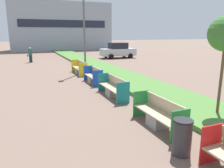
{
  "coord_description": "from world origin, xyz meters",
  "views": [
    {
      "loc": [
        -2.98,
        1.86,
        2.98
      ],
      "look_at": [
        0.9,
        11.28,
        0.6
      ],
      "focal_mm": 35.0,
      "sensor_mm": 36.0,
      "label": 1
    }
  ],
  "objects": [
    {
      "name": "bench_yellow_frame",
      "position": [
        0.94,
        17.75,
        0.38
      ],
      "size": [
        0.65,
        2.41,
        0.94
      ],
      "color": "gray",
      "rests_on": "ground"
    },
    {
      "name": "pedestrian_walking",
      "position": [
        -2.17,
        26.07,
        0.79
      ],
      "size": [
        0.53,
        0.24,
        1.58
      ],
      "color": "#232633",
      "rests_on": "ground"
    },
    {
      "name": "planter_grass_strip",
      "position": [
        3.2,
        12.0,
        0.09
      ],
      "size": [
        2.8,
        120.0,
        0.18
      ],
      "color": "#4C7A38",
      "rests_on": "ground"
    },
    {
      "name": "bench_green_frame",
      "position": [
        0.94,
        7.42,
        0.37
      ],
      "size": [
        0.65,
        2.22,
        0.94
      ],
      "color": "gray",
      "rests_on": "ground"
    },
    {
      "name": "bench_blue_frame",
      "position": [
        0.94,
        14.35,
        0.36
      ],
      "size": [
        0.65,
        1.95,
        0.94
      ],
      "color": "gray",
      "rests_on": "ground"
    },
    {
      "name": "street_lamp_post",
      "position": [
        1.55,
        18.35,
        4.45
      ],
      "size": [
        0.24,
        0.44,
        8.12
      ],
      "color": "#56595B",
      "rests_on": "ground"
    },
    {
      "name": "litter_bin",
      "position": [
        0.51,
        5.79,
        0.46
      ],
      "size": [
        0.48,
        0.48,
        0.93
      ],
      "color": "#2D2D30",
      "rests_on": "ground"
    },
    {
      "name": "bench_teal_frame",
      "position": [
        0.94,
        11.22,
        0.38
      ],
      "size": [
        0.65,
        2.42,
        0.94
      ],
      "color": "gray",
      "rests_on": "ground"
    },
    {
      "name": "building_backdrop",
      "position": [
        4.0,
        42.76,
        4.11
      ],
      "size": [
        17.17,
        6.04,
        8.23
      ],
      "color": "#939EAD",
      "rests_on": "ground"
    },
    {
      "name": "parked_car_distant",
      "position": [
        7.94,
        26.43,
        0.91
      ],
      "size": [
        4.28,
        2.0,
        1.86
      ],
      "rotation": [
        0.0,
        0.0,
        -0.05
      ],
      "color": "#B7BABF",
      "rests_on": "ground"
    }
  ]
}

